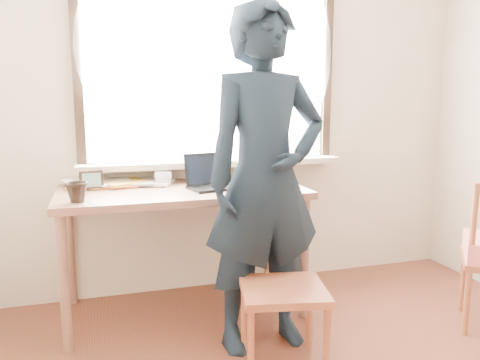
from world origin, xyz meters
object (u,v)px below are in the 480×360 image
object	(u,v)px
desk	(182,201)
work_chair	(283,299)
laptop	(212,180)
person	(266,179)
mug_dark	(77,192)
mug_white	(163,178)

from	to	relation	value
desk	work_chair	world-z (taller)	desk
laptop	work_chair	world-z (taller)	laptop
laptop	person	bearing A→B (deg)	-71.33
laptop	mug_dark	size ratio (longest dim) A/B	3.05
mug_white	person	world-z (taller)	person
mug_dark	work_chair	size ratio (longest dim) A/B	0.24
mug_white	mug_dark	bearing A→B (deg)	-142.71
laptop	desk	bearing A→B (deg)	169.47
desk	laptop	world-z (taller)	laptop
mug_white	mug_dark	world-z (taller)	mug_dark
mug_dark	person	xyz separation A→B (m)	(0.98, -0.30, 0.07)
desk	mug_dark	bearing A→B (deg)	-158.58
mug_dark	person	distance (m)	1.03
laptop	person	world-z (taller)	person
mug_white	work_chair	distance (m)	1.17
laptop	mug_white	bearing A→B (deg)	146.50
mug_white	person	size ratio (longest dim) A/B	0.06
mug_dark	work_chair	distance (m)	1.24
laptop	work_chair	bearing A→B (deg)	-77.05
mug_white	work_chair	xyz separation A→B (m)	(0.46, -0.96, -0.49)
desk	laptop	bearing A→B (deg)	-10.53
desk	mug_white	distance (m)	0.22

